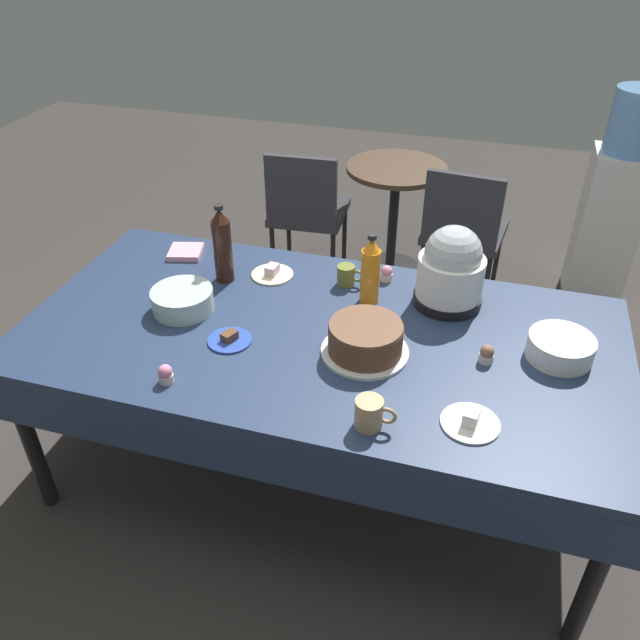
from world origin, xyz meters
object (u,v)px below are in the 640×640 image
(ceramic_snack_bowl, at_px, (560,348))
(frosted_layer_cake, at_px, (365,340))
(cupcake_berry, at_px, (166,374))
(cupcake_cocoa, at_px, (387,274))
(dessert_plate_cream, at_px, (272,273))
(cupcake_lemon, at_px, (487,354))
(soda_bottle_orange_juice, at_px, (370,271))
(soda_bottle_cola, at_px, (222,246))
(slow_cooker, at_px, (451,270))
(glass_salad_bowl, at_px, (183,300))
(dessert_plate_cobalt, at_px, (230,339))
(coffee_mug_tan, at_px, (370,413))
(round_cafe_table, at_px, (394,201))
(water_cooler, at_px, (612,206))
(maroon_chair_right, at_px, (463,227))
(maroon_chair_left, at_px, (306,207))
(potluck_table, at_px, (320,345))
(coffee_mug_olive, at_px, (347,275))
(dessert_plate_white, at_px, (470,421))

(ceramic_snack_bowl, bearing_deg, frosted_layer_cake, -165.69)
(cupcake_berry, bearing_deg, cupcake_cocoa, 56.16)
(dessert_plate_cream, bearing_deg, frosted_layer_cake, -39.49)
(frosted_layer_cake, xyz_separation_m, cupcake_lemon, (0.41, 0.07, -0.03))
(cupcake_lemon, bearing_deg, soda_bottle_orange_juice, 151.01)
(ceramic_snack_bowl, distance_m, soda_bottle_orange_juice, 0.74)
(cupcake_cocoa, xyz_separation_m, soda_bottle_cola, (-0.64, -0.18, 0.12))
(slow_cooker, height_order, dessert_plate_cream, slow_cooker)
(glass_salad_bowl, distance_m, soda_bottle_cola, 0.29)
(dessert_plate_cobalt, distance_m, soda_bottle_orange_juice, 0.60)
(coffee_mug_tan, distance_m, round_cafe_table, 2.24)
(dessert_plate_cream, bearing_deg, water_cooler, 45.74)
(cupcake_berry, relative_size, water_cooler, 0.05)
(cupcake_lemon, distance_m, maroon_chair_right, 1.60)
(ceramic_snack_bowl, height_order, maroon_chair_left, maroon_chair_left)
(dessert_plate_cobalt, bearing_deg, potluck_table, 27.19)
(cupcake_lemon, xyz_separation_m, maroon_chair_left, (-1.14, 1.56, -0.29))
(soda_bottle_orange_juice, height_order, coffee_mug_tan, soda_bottle_orange_juice)
(slow_cooker, xyz_separation_m, soda_bottle_cola, (-0.90, -0.08, 0.00))
(slow_cooker, distance_m, coffee_mug_olive, 0.43)
(cupcake_lemon, height_order, round_cafe_table, cupcake_lemon)
(dessert_plate_cobalt, relative_size, cupcake_cocoa, 2.37)
(ceramic_snack_bowl, relative_size, coffee_mug_tan, 1.74)
(cupcake_berry, relative_size, cupcake_lemon, 1.00)
(potluck_table, bearing_deg, water_cooler, 57.44)
(water_cooler, bearing_deg, cupcake_berry, -124.96)
(dessert_plate_white, relative_size, round_cafe_table, 0.25)
(slow_cooker, distance_m, dessert_plate_cream, 0.74)
(glass_salad_bowl, xyz_separation_m, cupcake_cocoa, (0.71, 0.44, -0.01))
(dessert_plate_white, xyz_separation_m, maroon_chair_left, (-1.12, 1.88, -0.27))
(cupcake_cocoa, xyz_separation_m, maroon_chair_left, (-0.71, 1.12, -0.29))
(dessert_plate_cobalt, bearing_deg, ceramic_snack_bowl, 11.86)
(slow_cooker, bearing_deg, cupcake_cocoa, 158.85)
(potluck_table, relative_size, water_cooler, 1.77)
(dessert_plate_white, bearing_deg, slow_cooker, 103.19)
(dessert_plate_white, distance_m, dessert_plate_cobalt, 0.89)
(cupcake_lemon, relative_size, coffee_mug_tan, 0.52)
(frosted_layer_cake, distance_m, soda_bottle_cola, 0.75)
(round_cafe_table, bearing_deg, cupcake_cocoa, -81.13)
(dessert_plate_white, bearing_deg, soda_bottle_cola, 151.40)
(ceramic_snack_bowl, bearing_deg, dessert_plate_white, -121.78)
(ceramic_snack_bowl, bearing_deg, maroon_chair_left, 133.43)
(cupcake_lemon, relative_size, maroon_chair_right, 0.08)
(cupcake_berry, xyz_separation_m, maroon_chair_right, (0.80, 1.96, -0.29))
(soda_bottle_orange_juice, height_order, round_cafe_table, soda_bottle_orange_juice)
(potluck_table, xyz_separation_m, dessert_plate_white, (0.58, -0.33, 0.08))
(dessert_plate_white, relative_size, water_cooler, 0.15)
(ceramic_snack_bowl, relative_size, cupcake_berry, 3.34)
(soda_bottle_cola, distance_m, maroon_chair_left, 1.37)
(soda_bottle_cola, bearing_deg, dessert_plate_cobalt, -64.51)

